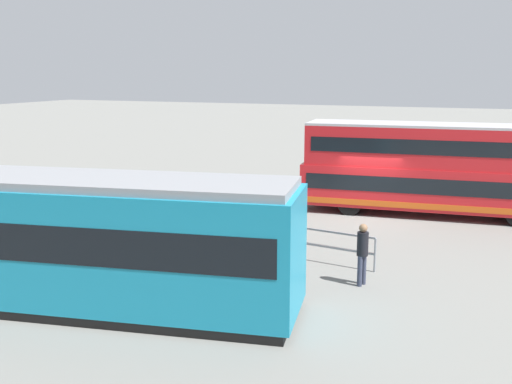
# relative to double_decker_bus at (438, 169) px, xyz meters

# --- Properties ---
(ground_plane) EXTENTS (160.00, 160.00, 0.00)m
(ground_plane) POSITION_rel_double_decker_bus_xyz_m (2.51, 1.43, -1.95)
(ground_plane) COLOR gray
(double_decker_bus) EXTENTS (11.38, 3.51, 3.81)m
(double_decker_bus) POSITION_rel_double_decker_bus_xyz_m (0.00, 0.00, 0.00)
(double_decker_bus) COLOR red
(double_decker_bus) RESTS_ON ground
(tram_yellow) EXTENTS (14.38, 5.05, 3.39)m
(tram_yellow) POSITION_rel_double_decker_bus_xyz_m (8.85, 14.04, -0.19)
(tram_yellow) COLOR teal
(tram_yellow) RESTS_ON ground
(pedestrian_near_railing) EXTENTS (0.40, 0.40, 1.74)m
(pedestrian_near_railing) POSITION_rel_double_decker_bus_xyz_m (4.78, 7.41, -0.94)
(pedestrian_near_railing) COLOR #33384C
(pedestrian_near_railing) RESTS_ON ground
(pedestrian_crossing) EXTENTS (0.40, 0.40, 1.79)m
(pedestrian_crossing) POSITION_rel_double_decker_bus_xyz_m (1.07, 9.61, -0.91)
(pedestrian_crossing) COLOR #33384C
(pedestrian_crossing) RESTS_ON ground
(pedestrian_railing) EXTENTS (9.71, 1.52, 1.08)m
(pedestrian_railing) POSITION_rel_double_decker_bus_xyz_m (5.76, 7.61, -1.20)
(pedestrian_railing) COLOR gray
(pedestrian_railing) RESTS_ON ground
(info_sign) EXTENTS (1.03, 0.24, 2.32)m
(info_sign) POSITION_rel_double_decker_bus_xyz_m (9.06, 6.99, -0.35)
(info_sign) COLOR slate
(info_sign) RESTS_ON ground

